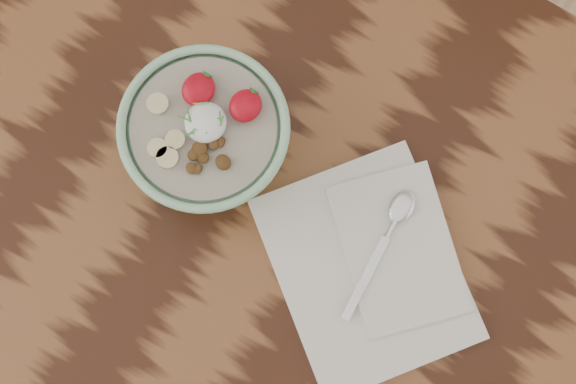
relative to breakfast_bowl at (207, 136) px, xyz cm
name	(u,v)px	position (x,y,z in cm)	size (l,w,h in cm)	color
table	(220,190)	(2.29, -3.14, -16.29)	(160.00, 90.00, 75.00)	#33180C
breakfast_bowl	(207,136)	(0.00, 0.00, 0.00)	(20.76, 20.76, 13.55)	#95C9A0
napkin	(373,265)	(25.94, -2.04, -6.28)	(35.38, 34.32, 1.70)	white
spoon	(393,224)	(25.41, 3.54, -4.89)	(3.45, 18.69, 0.97)	silver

